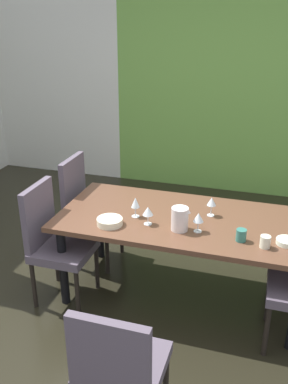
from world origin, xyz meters
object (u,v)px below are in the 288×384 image
object	(u,v)px
chair_left_far	(86,206)
wine_glass_near_window	(148,211)
cup_south	(241,235)
wine_glass_front	(198,218)
dining_table	(183,226)
serving_bowl_right	(110,222)
wine_glass_west	(135,203)
serving_bowl_north	(286,242)
wine_glass_east	(212,202)
cup_rear	(265,242)
pitcher_center	(180,219)
chair_head_near	(119,367)
chair_left_near	(54,239)

from	to	relation	value
chair_left_far	wine_glass_near_window	distance (m)	0.93
cup_south	wine_glass_front	bearing A→B (deg)	171.72
dining_table	wine_glass_front	world-z (taller)	wine_glass_front
dining_table	wine_glass_front	size ratio (longest dim) A/B	13.15
wine_glass_near_window	wine_glass_front	bearing A→B (deg)	-0.66
serving_bowl_right	wine_glass_west	bearing A→B (deg)	52.73
wine_glass_west	serving_bowl_right	bearing A→B (deg)	-127.27
serving_bowl_north	cup_south	xyz separation A→B (m)	(-0.31, -0.05, 0.03)
dining_table	wine_glass_east	xyz separation A→B (m)	(0.20, 0.10, 0.19)
wine_glass_near_window	cup_rear	world-z (taller)	wine_glass_near_window
chair_left_far	wine_glass_east	xyz separation A→B (m)	(1.18, -0.20, 0.29)
chair_left_far	pitcher_center	bearing A→B (deg)	62.94
chair_left_far	wine_glass_near_window	world-z (taller)	chair_left_far
cup_rear	chair_head_near	bearing A→B (deg)	-120.97
wine_glass_front	serving_bowl_right	size ratio (longest dim) A/B	0.76
dining_table	serving_bowl_north	bearing A→B (deg)	-13.50
chair_left_far	serving_bowl_north	world-z (taller)	chair_left_far
chair_left_near	cup_rear	world-z (taller)	chair_left_near
wine_glass_front	wine_glass_near_window	distance (m)	0.38
chair_head_near	cup_rear	size ratio (longest dim) A/B	10.51
serving_bowl_north	pitcher_center	bearing A→B (deg)	-178.81
chair_head_near	cup_rear	distance (m)	1.31
chair_left_near	chair_head_near	bearing A→B (deg)	41.53
chair_left_far	pitcher_center	distance (m)	1.15
dining_table	wine_glass_near_window	xyz separation A→B (m)	(-0.23, -0.18, 0.18)
dining_table	wine_glass_near_window	distance (m)	0.35
cup_rear	serving_bowl_right	bearing A→B (deg)	-179.96
serving_bowl_north	cup_rear	xyz separation A→B (m)	(-0.14, -0.09, 0.03)
chair_head_near	pitcher_center	world-z (taller)	chair_head_near
wine_glass_west	wine_glass_front	bearing A→B (deg)	-10.90
dining_table	serving_bowl_north	world-z (taller)	serving_bowl_north
chair_left_far	serving_bowl_right	distance (m)	0.78
wine_glass_front	serving_bowl_north	world-z (taller)	wine_glass_front
chair_left_far	wine_glass_front	distance (m)	1.26
chair_left_far	serving_bowl_right	bearing A→B (deg)	39.00
wine_glass_front	wine_glass_east	xyz separation A→B (m)	(0.05, 0.29, 0.01)
serving_bowl_north	pitcher_center	size ratio (longest dim) A/B	0.79
chair_left_near	serving_bowl_north	distance (m)	1.76
cup_rear	pitcher_center	bearing A→B (deg)	172.95
chair_left_near	serving_bowl_north	size ratio (longest dim) A/B	6.98
wine_glass_near_window	serving_bowl_north	xyz separation A→B (m)	(1.00, -0.00, -0.09)
chair_left_far	serving_bowl_right	size ratio (longest dim) A/B	5.14
wine_glass_west	dining_table	bearing A→B (deg)	13.64
wine_glass_near_window	pitcher_center	world-z (taller)	pitcher_center
chair_head_near	wine_glass_east	distance (m)	1.53
wine_glass_near_window	serving_bowl_right	bearing A→B (deg)	-161.03
cup_rear	pitcher_center	world-z (taller)	pitcher_center
cup_rear	chair_left_far	bearing A→B (deg)	160.03
dining_table	pitcher_center	xyz separation A→B (m)	(0.01, -0.20, 0.17)
wine_glass_near_window	serving_bowl_right	world-z (taller)	wine_glass_near_window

